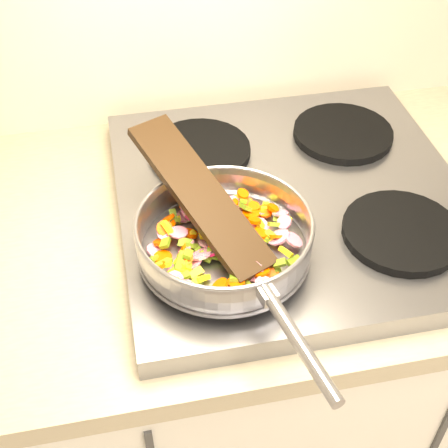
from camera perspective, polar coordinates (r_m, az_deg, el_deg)
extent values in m
cube|color=#939399|center=(1.10, 6.22, 2.16)|extent=(0.60, 0.60, 0.04)
cylinder|color=black|center=(0.96, 0.60, -3.03)|extent=(0.19, 0.19, 0.02)
cylinder|color=black|center=(1.04, 15.93, -0.70)|extent=(0.19, 0.19, 0.02)
cylinder|color=black|center=(1.17, -2.26, 6.74)|extent=(0.19, 0.19, 0.02)
cylinder|color=black|center=(1.23, 10.82, 8.16)|extent=(0.19, 0.19, 0.02)
cylinder|color=#9E9EA5|center=(0.95, 0.00, -2.34)|extent=(0.26, 0.26, 0.01)
torus|color=#9E9EA5|center=(0.93, 0.00, -1.00)|extent=(0.31, 0.31, 0.06)
torus|color=#9E9EA5|center=(0.91, 0.00, 0.18)|extent=(0.27, 0.27, 0.01)
cylinder|color=#9E9EA5|center=(0.79, 6.80, -10.62)|extent=(0.06, 0.19, 0.02)
cube|color=#9E9EA5|center=(0.83, 3.96, -6.42)|extent=(0.03, 0.03, 0.02)
cube|color=olive|center=(0.99, 5.11, 0.54)|extent=(0.02, 0.02, 0.01)
cube|color=olive|center=(0.89, -3.74, -4.81)|extent=(0.02, 0.02, 0.01)
cylinder|color=#FF4C00|center=(1.00, 0.70, 1.87)|extent=(0.03, 0.03, 0.02)
cube|color=yellow|center=(0.94, -3.73, -2.61)|extent=(0.02, 0.02, 0.01)
cylinder|color=#BE1252|center=(0.95, 1.31, -1.43)|extent=(0.04, 0.04, 0.01)
cylinder|color=#BE1252|center=(1.01, -2.78, 2.02)|extent=(0.05, 0.05, 0.02)
cube|color=olive|center=(0.96, 4.56, -0.02)|extent=(0.02, 0.01, 0.01)
cylinder|color=#BE1252|center=(0.96, -5.37, -0.79)|extent=(0.04, 0.03, 0.01)
cube|color=olive|center=(0.94, 2.97, -2.47)|extent=(0.02, 0.02, 0.02)
cube|color=olive|center=(0.93, -1.62, -2.58)|extent=(0.02, 0.02, 0.01)
cylinder|color=#FF4C00|center=(0.97, 2.83, 0.30)|extent=(0.03, 0.03, 0.02)
cube|color=yellow|center=(0.97, 1.59, -0.23)|extent=(0.01, 0.02, 0.02)
cube|color=olive|center=(0.91, 3.46, -4.07)|extent=(0.02, 0.03, 0.02)
cylinder|color=#BE1252|center=(0.94, 1.43, -2.49)|extent=(0.04, 0.04, 0.01)
cube|color=yellow|center=(1.01, 3.79, 1.58)|extent=(0.02, 0.03, 0.01)
cube|color=olive|center=(0.91, -5.44, -3.52)|extent=(0.02, 0.02, 0.02)
cube|color=yellow|center=(1.00, -1.51, 1.02)|extent=(0.02, 0.02, 0.02)
cylinder|color=#BE1252|center=(1.01, 3.48, 1.15)|extent=(0.03, 0.03, 0.02)
cylinder|color=#FF4C00|center=(0.92, 2.85, -3.04)|extent=(0.03, 0.03, 0.02)
cube|color=olive|center=(0.91, 1.63, -4.02)|extent=(0.03, 0.02, 0.02)
cylinder|color=#FF4C00|center=(0.89, 3.46, -4.42)|extent=(0.03, 0.03, 0.02)
cylinder|color=#FF4C00|center=(0.99, 4.52, 1.46)|extent=(0.03, 0.03, 0.02)
cube|color=olive|center=(0.94, -3.10, -1.91)|extent=(0.02, 0.02, 0.02)
cylinder|color=#FF4C00|center=(0.96, 1.77, -0.54)|extent=(0.03, 0.02, 0.02)
cube|color=olive|center=(0.93, -0.70, -2.95)|extent=(0.02, 0.02, 0.01)
cube|color=yellow|center=(0.88, 1.83, -6.17)|extent=(0.03, 0.02, 0.01)
cylinder|color=#FF4C00|center=(0.97, -5.02, -0.10)|extent=(0.02, 0.03, 0.02)
cube|color=olive|center=(0.93, -6.59, -3.23)|extent=(0.02, 0.02, 0.02)
cube|color=olive|center=(0.95, 4.16, -0.95)|extent=(0.02, 0.02, 0.01)
cube|color=olive|center=(0.88, 1.57, -5.96)|extent=(0.02, 0.03, 0.02)
cylinder|color=#BE1252|center=(0.87, -3.24, -6.08)|extent=(0.03, 0.04, 0.03)
cylinder|color=#BE1252|center=(0.88, 1.66, -6.03)|extent=(0.04, 0.04, 0.02)
cylinder|color=#FF4C00|center=(0.99, 2.47, 0.98)|extent=(0.03, 0.03, 0.01)
cube|color=yellow|center=(0.97, -5.41, -0.99)|extent=(0.01, 0.02, 0.02)
cylinder|color=#BE1252|center=(0.95, -4.17, -0.76)|extent=(0.03, 0.03, 0.01)
cube|color=yellow|center=(0.99, -1.12, 1.61)|extent=(0.03, 0.02, 0.01)
cube|color=yellow|center=(0.88, -4.77, -5.41)|extent=(0.02, 0.03, 0.01)
cylinder|color=#FF4C00|center=(1.01, -0.24, 1.42)|extent=(0.04, 0.03, 0.03)
cube|color=olive|center=(0.88, 0.98, -4.89)|extent=(0.02, 0.03, 0.02)
cube|color=olive|center=(0.99, -0.32, 1.39)|extent=(0.02, 0.03, 0.01)
cylinder|color=#FF4C00|center=(0.91, -3.59, -3.10)|extent=(0.04, 0.03, 0.02)
cube|color=yellow|center=(0.96, -3.18, -1.08)|extent=(0.02, 0.02, 0.02)
cylinder|color=#FF4C00|center=(0.90, 4.40, -4.66)|extent=(0.03, 0.03, 0.02)
cylinder|color=#BE1252|center=(0.91, -4.33, -4.27)|extent=(0.04, 0.04, 0.01)
cylinder|color=#FF4C00|center=(1.02, -3.39, 1.71)|extent=(0.04, 0.04, 0.02)
cylinder|color=#FF4C00|center=(0.94, -3.32, -2.30)|extent=(0.02, 0.02, 0.02)
cube|color=olive|center=(0.94, -3.56, -1.72)|extent=(0.03, 0.02, 0.02)
cube|color=olive|center=(1.02, -2.63, 2.58)|extent=(0.02, 0.03, 0.02)
cylinder|color=#FF4C00|center=(0.93, -0.86, -2.08)|extent=(0.02, 0.03, 0.02)
cube|color=olive|center=(0.88, -0.86, -6.11)|extent=(0.02, 0.02, 0.01)
cube|color=yellow|center=(0.91, -3.35, -3.46)|extent=(0.02, 0.03, 0.02)
cylinder|color=#FF4C00|center=(0.88, 1.13, -5.34)|extent=(0.03, 0.03, 0.01)
cylinder|color=#FF4C00|center=(0.96, -5.46, -0.39)|extent=(0.03, 0.03, 0.02)
cube|color=olive|center=(0.89, 2.01, -5.40)|extent=(0.02, 0.03, 0.01)
cylinder|color=#BE1252|center=(0.94, -3.48, -2.05)|extent=(0.03, 0.04, 0.03)
cube|color=yellow|center=(0.95, -5.19, -0.34)|extent=(0.02, 0.02, 0.02)
cylinder|color=#BE1252|center=(1.02, -1.99, 2.12)|extent=(0.03, 0.03, 0.03)
cube|color=olive|center=(1.01, 1.74, 2.22)|extent=(0.02, 0.03, 0.02)
cube|color=yellow|center=(1.00, -3.77, 0.60)|extent=(0.02, 0.02, 0.01)
cube|color=yellow|center=(1.02, -1.30, 2.60)|extent=(0.01, 0.03, 0.01)
cube|color=olive|center=(0.96, 2.26, -1.36)|extent=(0.02, 0.01, 0.01)
cube|color=olive|center=(0.95, 3.59, -1.23)|extent=(0.02, 0.02, 0.02)
cube|color=yellow|center=(0.98, 3.43, -0.07)|extent=(0.02, 0.02, 0.02)
cube|color=yellow|center=(0.95, -1.95, -0.91)|extent=(0.01, 0.02, 0.01)
cube|color=yellow|center=(0.91, -4.05, -3.65)|extent=(0.02, 0.02, 0.02)
cube|color=yellow|center=(0.99, -0.68, 1.84)|extent=(0.02, 0.01, 0.01)
cylinder|color=#BE1252|center=(0.92, -2.75, -3.61)|extent=(0.03, 0.04, 0.03)
cylinder|color=#BE1252|center=(0.98, 3.17, -0.25)|extent=(0.04, 0.04, 0.02)
cylinder|color=#FF4C00|center=(0.90, 3.18, -4.71)|extent=(0.03, 0.04, 0.01)
cube|color=yellow|center=(0.94, -0.21, -1.25)|extent=(0.02, 0.01, 0.02)
cube|color=yellow|center=(0.95, -0.27, -1.49)|extent=(0.02, 0.01, 0.01)
cube|color=olive|center=(0.93, 1.57, -2.25)|extent=(0.02, 0.02, 0.02)
cube|color=olive|center=(0.93, 2.86, -2.25)|extent=(0.03, 0.02, 0.02)
cube|color=yellow|center=(0.90, 1.08, -4.06)|extent=(0.03, 0.03, 0.02)
cube|color=olive|center=(0.91, 0.69, -3.75)|extent=(0.02, 0.02, 0.02)
cube|color=olive|center=(0.91, 3.34, -3.24)|extent=(0.02, 0.02, 0.02)
cylinder|color=#BE1252|center=(0.94, -1.38, -1.77)|extent=(0.05, 0.04, 0.02)
cylinder|color=#BE1252|center=(0.92, -0.65, -2.54)|extent=(0.04, 0.04, 0.03)
cylinder|color=#FF4C00|center=(0.87, 1.93, -6.19)|extent=(0.04, 0.04, 0.02)
cylinder|color=#BE1252|center=(0.89, 2.65, -4.34)|extent=(0.04, 0.03, 0.03)
cube|color=yellow|center=(0.92, -3.47, -4.25)|extent=(0.02, 0.02, 0.02)
cylinder|color=#FF4C00|center=(1.00, 3.81, 1.19)|extent=(0.03, 0.03, 0.01)
cylinder|color=#BE1252|center=(0.95, 5.03, -1.21)|extent=(0.04, 0.04, 0.03)
cylinder|color=#BE1252|center=(0.92, -2.04, -2.77)|extent=(0.04, 0.03, 0.03)
cylinder|color=#BE1252|center=(0.96, 2.19, -1.16)|extent=(0.04, 0.03, 0.02)
cylinder|color=#FF4C00|center=(0.96, -5.68, -1.60)|extent=(0.03, 0.03, 0.02)
cylinder|color=#FF4C00|center=(0.98, -5.11, 0.54)|extent=(0.03, 0.02, 0.02)
cube|color=yellow|center=(0.91, -4.00, -4.34)|extent=(0.02, 0.02, 0.01)
cylinder|color=#FF4C00|center=(0.96, 4.76, -1.15)|extent=(0.04, 0.03, 0.03)
cylinder|color=#BE1252|center=(0.98, 2.43, -0.50)|extent=(0.03, 0.03, 0.02)
cylinder|color=#FF4C00|center=(0.94, -5.61, -3.04)|extent=(0.04, 0.04, 0.00)
cylinder|color=#BE1252|center=(0.93, 2.26, -3.71)|extent=(0.03, 0.03, 0.01)
cube|color=olive|center=(0.91, -4.14, -3.50)|extent=(0.02, 0.02, 0.02)
cylinder|color=#FF4C00|center=(1.01, 1.74, 2.81)|extent=(0.03, 0.03, 0.01)
cube|color=olive|center=(0.98, -4.67, 0.34)|extent=(0.02, 0.02, 0.02)
cylinder|color=#BE1252|center=(0.99, 5.16, 1.01)|extent=(0.03, 0.03, 0.02)
cube|color=olive|center=(0.92, -1.67, -3.04)|extent=(0.02, 0.02, 0.02)
cube|color=olive|center=(0.94, -5.41, -1.75)|extent=(0.02, 0.02, 0.01)
cylinder|color=#FF4C00|center=(1.00, 2.75, 1.66)|extent=(0.02, 0.02, 0.01)
cylinder|color=#BE1252|center=(0.95, -6.18, -2.45)|extent=(0.04, 0.04, 0.02)
cube|color=olive|center=(0.99, 1.95, 1.53)|extent=(0.02, 0.02, 0.02)
cylinder|color=#FF4C00|center=(1.02, 2.12, 1.78)|extent=(0.04, 0.03, 0.02)
cube|color=olive|center=(0.91, 4.77, -3.99)|extent=(0.02, 0.02, 0.02)
cube|color=yellow|center=(0.93, -0.35, -1.68)|extent=(0.02, 0.02, 0.01)
cube|color=yellow|center=(0.99, -1.89, 0.73)|extent=(0.02, 0.01, 0.01)
cylinder|color=#FF4C00|center=(0.99, 1.64, 0.20)|extent=(0.02, 0.02, 0.01)
cube|color=olive|center=(0.89, -4.92, -4.61)|extent=(0.02, 0.03, 0.02)
cylinder|color=#BE1252|center=(0.93, 1.95, -2.93)|extent=(0.04, 0.04, 0.02)
cube|color=olive|center=(0.94, -2.36, -2.47)|extent=(0.02, 0.02, 0.01)
cube|color=olive|center=(0.96, -0.16, -0.63)|extent=(0.01, 0.02, 0.01)
cube|color=yellow|center=(0.98, -0.39, -0.02)|extent=(0.02, 0.03, 0.02)
cube|color=yellow|center=(0.91, -2.57, -4.48)|extent=(0.02, 0.02, 0.01)
cube|color=olive|center=(0.89, -2.54, -5.53)|extent=(0.02, 0.02, 0.01)
cube|color=yellow|center=(0.95, 4.16, -1.31)|extent=(0.02, 0.02, 0.01)
cube|color=yellow|center=(1.02, 1.46, 2.48)|extent=(0.02, 0.01, 0.02)
cube|color=olive|center=(1.01, -3.23, 2.40)|extent=(0.02, 0.02, 0.02)
cylinder|color=#BE1252|center=(0.95, 6.38, -1.46)|extent=(0.03, 0.04, 0.02)
cube|color=yellow|center=(0.89, -2.86, -5.57)|extent=(0.02, 0.02, 0.02)
cylinder|color=#BE1252|center=(0.96, 5.53, 0.18)|extent=(0.02, 0.03, 0.02)
cylinder|color=#BE1252|center=(0.88, -4.51, -5.10)|extent=(0.03, 0.03, 0.03)
cube|color=olive|center=(1.01, -2.50, 1.81)|extent=(0.01, 0.02, 0.01)
cylinder|color=#BE1252|center=(1.00, -3.64, 0.74)|extent=(0.03, 0.03, 0.01)
cube|color=yellow|center=(0.92, 5.67, -2.55)|extent=(0.02, 0.02, 0.01)
cube|color=olive|center=(0.94, 1.52, -1.65)|extent=(0.02, 0.02, 0.02)
cube|color=yellow|center=(0.90, 2.28, -3.57)|extent=(0.02, 0.02, 0.01)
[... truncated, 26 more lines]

